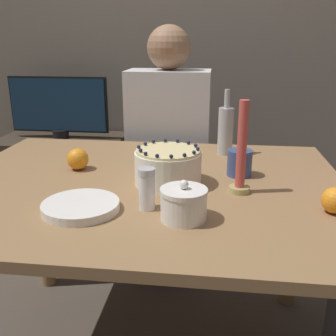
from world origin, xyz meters
TOP-DOWN VIEW (x-y plane):
  - wall_behind at (0.00, 1.40)m, footprint 8.00×0.05m
  - dining_table at (0.00, 0.00)m, footprint 1.31×1.03m
  - cake at (0.08, -0.01)m, footprint 0.21×0.21m
  - sugar_bowl at (0.15, -0.26)m, footprint 0.12×0.12m
  - sugar_shaker at (0.05, -0.21)m, footprint 0.05×0.05m
  - plate_stack at (-0.13, -0.24)m, footprint 0.21×0.21m
  - candle at (0.30, -0.05)m, footprint 0.06×0.06m
  - bottle at (0.27, 0.36)m, footprint 0.06×0.06m
  - cup at (0.31, 0.10)m, footprint 0.08×0.08m
  - orange_fruit_0 at (-0.26, 0.10)m, footprint 0.08×0.08m
  - orange_fruit_1 at (0.55, -0.17)m, footprint 0.07×0.07m
  - person_man_blue_shirt at (-0.01, 0.72)m, footprint 0.40×0.34m
  - side_cabinet at (-0.74, 1.12)m, footprint 0.77×0.46m
  - tv_monitor at (-0.74, 1.13)m, footprint 0.62×0.10m

SIDE VIEW (x-z plane):
  - side_cabinet at x=-0.74m, z-range 0.00..0.60m
  - person_man_blue_shirt at x=-0.01m, z-range -0.08..1.18m
  - dining_table at x=0.00m, z-range 0.26..1.01m
  - plate_stack at x=-0.13m, z-range 0.75..0.77m
  - orange_fruit_1 at x=0.55m, z-range 0.75..0.82m
  - orange_fruit_0 at x=-0.26m, z-range 0.75..0.83m
  - sugar_bowl at x=0.15m, z-range 0.74..0.85m
  - cup at x=0.31m, z-range 0.75..0.84m
  - tv_monitor at x=-0.74m, z-range 0.61..0.99m
  - cake at x=0.08m, z-range 0.74..0.87m
  - sugar_shaker at x=0.05m, z-range 0.75..0.87m
  - bottle at x=0.27m, z-range 0.72..0.98m
  - candle at x=0.30m, z-range 0.72..1.00m
  - wall_behind at x=0.00m, z-range 0.00..2.60m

